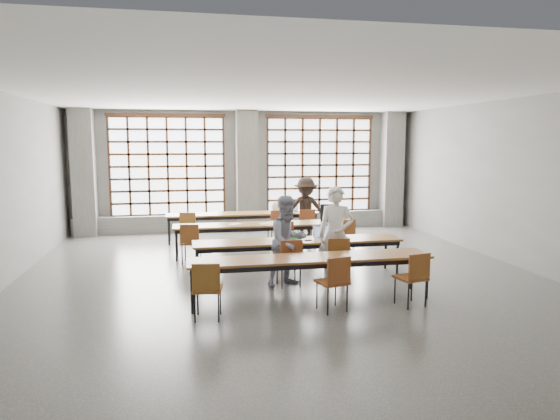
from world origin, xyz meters
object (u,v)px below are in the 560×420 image
at_px(laptop_front, 323,235).
at_px(green_box, 295,237).
at_px(chair_near_right, 414,274).
at_px(mouse, 346,237).
at_px(desk_row_b, 261,226).
at_px(backpack, 327,213).
at_px(chair_front_right, 337,256).
at_px(red_pouch, 208,286).
at_px(desk_row_c, 298,243).
at_px(chair_mid_left, 191,240).
at_px(chair_front_left, 290,258).
at_px(laptop_back, 292,209).
at_px(desk_row_a, 243,215).
at_px(student_female, 288,241).
at_px(desk_row_d, 311,261).
at_px(student_back, 306,210).
at_px(chair_mid_centre, 284,236).
at_px(chair_back_mid, 277,223).
at_px(student_male, 336,235).
at_px(plastic_bag, 276,206).
at_px(chair_near_mid, 335,278).
at_px(chair_back_left, 189,226).
at_px(chair_mid_right, 345,234).
at_px(phone, 308,240).
at_px(chair_back_right, 307,222).
at_px(chair_near_left, 207,285).

bearing_deg(laptop_front, green_box, -177.22).
height_order(chair_near_right, mouse, chair_near_right).
relative_size(desk_row_b, backpack, 10.00).
relative_size(chair_front_right, red_pouch, 4.40).
distance_m(desk_row_c, chair_mid_left, 2.47).
xyz_separation_m(chair_front_left, laptop_back, (1.04, 4.61, 0.25)).
relative_size(desk_row_a, student_female, 2.44).
relative_size(chair_front_left, mouse, 8.98).
bearing_deg(desk_row_d, laptop_back, 80.91).
relative_size(desk_row_c, student_back, 2.38).
height_order(desk_row_c, desk_row_d, same).
relative_size(desk_row_d, chair_mid_centre, 4.55).
bearing_deg(chair_front_left, laptop_front, 41.56).
height_order(chair_mid_left, chair_near_right, same).
bearing_deg(laptop_back, green_box, -101.55).
relative_size(chair_back_mid, chair_mid_centre, 1.00).
height_order(desk_row_b, student_male, student_male).
bearing_deg(plastic_bag, chair_near_right, -79.55).
height_order(mouse, green_box, green_box).
xyz_separation_m(chair_near_mid, student_female, (-0.40, 1.57, 0.28)).
xyz_separation_m(desk_row_a, student_male, (1.21, -4.37, 0.23)).
relative_size(chair_near_right, student_back, 0.52).
bearing_deg(chair_front_right, chair_back_left, 124.06).
distance_m(chair_back_left, chair_back_mid, 2.23).
bearing_deg(chair_near_mid, student_female, 104.26).
bearing_deg(backpack, chair_back_mid, 152.24).
bearing_deg(chair_back_left, chair_mid_right, -27.86).
bearing_deg(desk_row_c, laptop_front, 11.42).
bearing_deg(chair_front_left, green_box, 70.98).
bearing_deg(green_box, chair_mid_right, 42.57).
bearing_deg(chair_front_right, chair_front_left, -179.99).
height_order(student_female, mouse, student_female).
relative_size(chair_back_mid, green_box, 3.52).
relative_size(chair_near_right, student_male, 0.49).
relative_size(desk_row_d, red_pouch, 20.00).
distance_m(chair_near_right, phone, 2.32).
distance_m(chair_back_right, chair_near_left, 6.02).
distance_m(chair_near_left, laptop_front, 3.23).
relative_size(chair_near_mid, student_back, 0.52).
bearing_deg(chair_back_mid, chair_mid_centre, -96.11).
bearing_deg(chair_near_right, chair_mid_right, 89.70).
xyz_separation_m(chair_near_mid, red_pouch, (-1.92, 0.08, -0.04)).
relative_size(student_male, laptop_back, 4.67).
height_order(chair_near_right, backpack, backpack).
bearing_deg(chair_near_left, mouse, 36.38).
xyz_separation_m(chair_near_mid, laptop_back, (0.65, 6.05, 0.25)).
distance_m(student_back, plastic_bag, 0.89).
relative_size(chair_back_left, chair_near_mid, 1.00).
distance_m(student_male, mouse, 0.61).
bearing_deg(desk_row_d, desk_row_b, 94.51).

